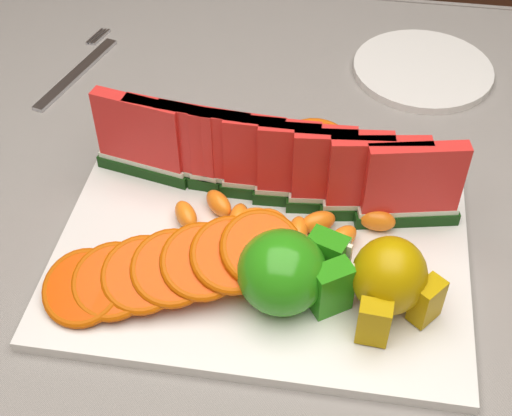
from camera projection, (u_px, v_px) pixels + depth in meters
The scene contains 11 objects.
table at pixel (212, 298), 0.80m from camera, with size 1.40×0.90×0.75m.
tablecloth at pixel (209, 262), 0.75m from camera, with size 1.53×1.03×0.20m.
platter at pixel (262, 247), 0.71m from camera, with size 0.40×0.30×0.01m.
apple_cluster at pixel (290, 272), 0.63m from camera, with size 0.11×0.09×0.07m.
pear_cluster at pixel (391, 280), 0.62m from camera, with size 0.09×0.09×0.08m.
side_plate at pixel (423, 70), 0.92m from camera, with size 0.22×0.22×0.01m.
fork at pixel (79, 70), 0.93m from camera, with size 0.06×0.19×0.00m.
watermelon_row at pixel (271, 163), 0.72m from camera, with size 0.39×0.07×0.10m.
orange_fan_front at pixel (172, 268), 0.64m from camera, with size 0.25×0.15×0.06m.
orange_fan_back at pixel (249, 149), 0.77m from camera, with size 0.24×0.11×0.04m.
tangerine_segments at pixel (278, 221), 0.71m from camera, with size 0.23×0.07×0.02m.
Camera 1 is at (0.12, -0.48, 1.29)m, focal length 50.00 mm.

